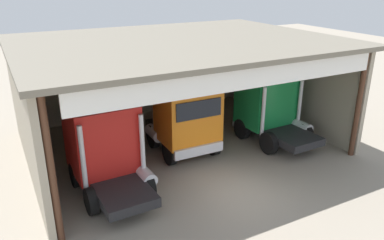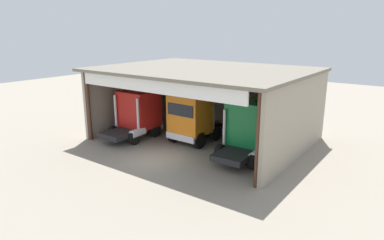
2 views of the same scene
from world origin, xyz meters
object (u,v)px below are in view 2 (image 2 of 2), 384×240
object	(u,v)px
truck_green_left_bay	(248,130)
oil_drum	(263,125)
truck_red_right_bay	(137,113)
tool_cart	(252,125)
truck_orange_yard_outside	(192,118)

from	to	relation	value
truck_green_left_bay	oil_drum	distance (m)	6.68
truck_red_right_bay	truck_green_left_bay	distance (m)	8.75
tool_cart	truck_green_left_bay	bearing A→B (deg)	-66.33
truck_red_right_bay	truck_green_left_bay	xyz separation A→B (m)	(8.71, 0.88, 0.04)
truck_red_right_bay	truck_green_left_bay	bearing A→B (deg)	3.94
oil_drum	tool_cart	world-z (taller)	tool_cart
tool_cart	truck_red_right_bay	bearing A→B (deg)	-135.06
oil_drum	truck_red_right_bay	bearing A→B (deg)	-133.91
truck_red_right_bay	tool_cart	world-z (taller)	truck_red_right_bay
truck_red_right_bay	tool_cart	bearing A→B (deg)	43.14
truck_red_right_bay	oil_drum	distance (m)	10.02
truck_orange_yard_outside	tool_cart	size ratio (longest dim) A/B	4.28
truck_green_left_bay	oil_drum	bearing A→B (deg)	104.57
truck_red_right_bay	oil_drum	size ratio (longest dim) A/B	5.11
truck_orange_yard_outside	oil_drum	distance (m)	6.65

